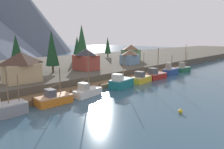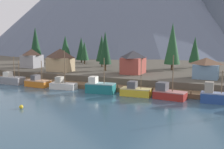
{
  "view_description": "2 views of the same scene",
  "coord_description": "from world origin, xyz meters",
  "px_view_note": "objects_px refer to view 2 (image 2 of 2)",
  "views": [
    {
      "loc": [
        -35.73,
        -34.64,
        11.93
      ],
      "look_at": [
        1.76,
        1.94,
        2.6
      ],
      "focal_mm": 33.76,
      "sensor_mm": 36.0,
      "label": 1
    },
    {
      "loc": [
        28.97,
        -56.92,
        12.65
      ],
      "look_at": [
        0.79,
        3.98,
        3.32
      ],
      "focal_mm": 45.38,
      "sensor_mm": 36.0,
      "label": 2
    }
  ],
  "objects_px": {
    "fishing_boat_yellow": "(135,91)",
    "house_red": "(133,62)",
    "fishing_boat_orange": "(38,83)",
    "house_blue": "(206,68)",
    "house_grey": "(32,58)",
    "conifer_far_left": "(36,43)",
    "conifer_far_right": "(81,49)",
    "conifer_mid_right": "(172,43)",
    "conifer_centre": "(65,47)",
    "fishing_boat_teal": "(100,87)",
    "fishing_boat_blue": "(217,97)",
    "channel_buoy": "(21,107)",
    "house_tan": "(60,60)",
    "fishing_boat_red": "(168,93)",
    "conifer_near_left": "(105,48)",
    "conifer_near_right": "(84,51)",
    "conifer_back_left": "(195,50)",
    "fishing_boat_grey": "(12,80)",
    "fishing_boat_white": "(63,85)",
    "conifer_mid_left": "(102,48)"
  },
  "relations": [
    {
      "from": "fishing_boat_red",
      "to": "conifer_back_left",
      "type": "height_order",
      "value": "conifer_back_left"
    },
    {
      "from": "conifer_near_right",
      "to": "conifer_mid_left",
      "type": "relative_size",
      "value": 0.78
    },
    {
      "from": "house_red",
      "to": "conifer_far_right",
      "type": "xyz_separation_m",
      "value": [
        -28.43,
        20.74,
        2.11
      ]
    },
    {
      "from": "fishing_boat_white",
      "to": "conifer_centre",
      "type": "relative_size",
      "value": 0.91
    },
    {
      "from": "fishing_boat_yellow",
      "to": "conifer_centre",
      "type": "relative_size",
      "value": 0.78
    },
    {
      "from": "fishing_boat_yellow",
      "to": "conifer_centre",
      "type": "height_order",
      "value": "conifer_centre"
    },
    {
      "from": "house_grey",
      "to": "fishing_boat_orange",
      "type": "bearing_deg",
      "value": -46.18
    },
    {
      "from": "conifer_mid_left",
      "to": "fishing_boat_blue",
      "type": "bearing_deg",
      "value": -35.09
    },
    {
      "from": "fishing_boat_blue",
      "to": "conifer_near_right",
      "type": "xyz_separation_m",
      "value": [
        -47.08,
        31.56,
        5.88
      ]
    },
    {
      "from": "conifer_near_left",
      "to": "conifer_back_left",
      "type": "distance_m",
      "value": 29.01
    },
    {
      "from": "house_tan",
      "to": "channel_buoy",
      "type": "bearing_deg",
      "value": -67.24
    },
    {
      "from": "house_tan",
      "to": "fishing_boat_grey",
      "type": "bearing_deg",
      "value": -125.23
    },
    {
      "from": "fishing_boat_orange",
      "to": "conifer_centre",
      "type": "xyz_separation_m",
      "value": [
        -13.57,
        32.53,
        7.19
      ]
    },
    {
      "from": "fishing_boat_white",
      "to": "conifer_mid_left",
      "type": "relative_size",
      "value": 0.9
    },
    {
      "from": "conifer_mid_right",
      "to": "conifer_centre",
      "type": "height_order",
      "value": "conifer_mid_right"
    },
    {
      "from": "conifer_centre",
      "to": "conifer_far_right",
      "type": "height_order",
      "value": "conifer_centre"
    },
    {
      "from": "house_grey",
      "to": "conifer_near_right",
      "type": "distance_m",
      "value": 19.17
    },
    {
      "from": "house_tan",
      "to": "conifer_near_right",
      "type": "bearing_deg",
      "value": 101.62
    },
    {
      "from": "fishing_boat_orange",
      "to": "house_blue",
      "type": "bearing_deg",
      "value": 22.37
    },
    {
      "from": "fishing_boat_red",
      "to": "conifer_far_left",
      "type": "height_order",
      "value": "conifer_far_left"
    },
    {
      "from": "fishing_boat_teal",
      "to": "conifer_far_left",
      "type": "bearing_deg",
      "value": 138.11
    },
    {
      "from": "fishing_boat_orange",
      "to": "conifer_near_left",
      "type": "bearing_deg",
      "value": 61.98
    },
    {
      "from": "fishing_boat_grey",
      "to": "conifer_near_right",
      "type": "distance_m",
      "value": 32.38
    },
    {
      "from": "conifer_far_left",
      "to": "conifer_far_right",
      "type": "height_order",
      "value": "conifer_far_left"
    },
    {
      "from": "conifer_mid_right",
      "to": "channel_buoy",
      "type": "bearing_deg",
      "value": -109.12
    },
    {
      "from": "fishing_boat_teal",
      "to": "conifer_far_right",
      "type": "distance_m",
      "value": 45.37
    },
    {
      "from": "fishing_boat_orange",
      "to": "conifer_mid_right",
      "type": "distance_m",
      "value": 39.38
    },
    {
      "from": "house_tan",
      "to": "conifer_near_left",
      "type": "bearing_deg",
      "value": 30.61
    },
    {
      "from": "fishing_boat_white",
      "to": "fishing_boat_blue",
      "type": "distance_m",
      "value": 34.45
    },
    {
      "from": "fishing_boat_grey",
      "to": "conifer_mid_left",
      "type": "distance_m",
      "value": 30.34
    },
    {
      "from": "fishing_boat_blue",
      "to": "conifer_far_left",
      "type": "distance_m",
      "value": 69.51
    },
    {
      "from": "fishing_boat_grey",
      "to": "fishing_boat_yellow",
      "type": "height_order",
      "value": "fishing_boat_yellow"
    },
    {
      "from": "fishing_boat_yellow",
      "to": "house_red",
      "type": "height_order",
      "value": "house_red"
    },
    {
      "from": "fishing_boat_yellow",
      "to": "fishing_boat_red",
      "type": "xyz_separation_m",
      "value": [
        7.02,
        -0.03,
        0.11
      ]
    },
    {
      "from": "fishing_boat_white",
      "to": "channel_buoy",
      "type": "relative_size",
      "value": 13.09
    },
    {
      "from": "house_tan",
      "to": "house_red",
      "type": "relative_size",
      "value": 1.07
    },
    {
      "from": "conifer_centre",
      "to": "channel_buoy",
      "type": "relative_size",
      "value": 14.46
    },
    {
      "from": "fishing_boat_yellow",
      "to": "house_red",
      "type": "bearing_deg",
      "value": 107.46
    },
    {
      "from": "fishing_boat_yellow",
      "to": "fishing_boat_blue",
      "type": "relative_size",
      "value": 1.24
    },
    {
      "from": "fishing_boat_orange",
      "to": "fishing_boat_white",
      "type": "height_order",
      "value": "fishing_boat_white"
    },
    {
      "from": "conifer_mid_left",
      "to": "conifer_far_left",
      "type": "distance_m",
      "value": 26.49
    },
    {
      "from": "fishing_boat_yellow",
      "to": "channel_buoy",
      "type": "relative_size",
      "value": 11.31
    },
    {
      "from": "fishing_boat_grey",
      "to": "channel_buoy",
      "type": "relative_size",
      "value": 10.35
    },
    {
      "from": "fishing_boat_teal",
      "to": "conifer_mid_left",
      "type": "relative_size",
      "value": 0.76
    },
    {
      "from": "channel_buoy",
      "to": "fishing_boat_white",
      "type": "bearing_deg",
      "value": 102.33
    },
    {
      "from": "conifer_near_right",
      "to": "channel_buoy",
      "type": "xyz_separation_m",
      "value": [
        16.65,
        -50.27,
        -6.78
      ]
    },
    {
      "from": "fishing_boat_teal",
      "to": "fishing_boat_blue",
      "type": "relative_size",
      "value": 1.22
    },
    {
      "from": "conifer_far_right",
      "to": "channel_buoy",
      "type": "distance_m",
      "value": 58.54
    },
    {
      "from": "fishing_boat_red",
      "to": "conifer_centre",
      "type": "xyz_separation_m",
      "value": [
        -46.49,
        32.72,
        6.99
      ]
    },
    {
      "from": "house_grey",
      "to": "conifer_mid_left",
      "type": "distance_m",
      "value": 22.46
    }
  ]
}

